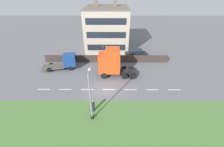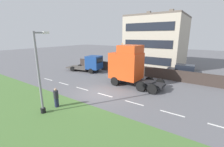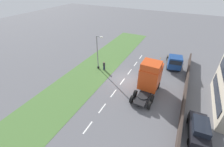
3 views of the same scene
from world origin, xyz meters
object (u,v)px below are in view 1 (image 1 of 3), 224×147
pedestrian (93,106)px  flatbed_truck (67,61)px  lamp_post (91,100)px  parked_car (136,54)px  lorry_cab (111,62)px

pedestrian → flatbed_truck: bearing=28.6°
pedestrian → lamp_post: bearing=179.7°
parked_car → lorry_cab: bearing=137.6°
flatbed_truck → parked_car: bearing=98.0°
lamp_post → pedestrian: lamp_post is taller
flatbed_truck → lamp_post: size_ratio=1.03×
lorry_cab → pedestrian: (-8.45, 2.03, -1.56)m
parked_car → lamp_post: bearing=151.5°
parked_car → lamp_post: (-16.13, 7.08, 1.78)m
parked_car → pedestrian: (-14.99, 7.08, -0.15)m
lamp_post → flatbed_truck: bearing=26.2°
parked_car → lamp_post: size_ratio=0.72×
lorry_cab → lamp_post: 9.81m
lorry_cab → pedestrian: size_ratio=3.92×
parked_car → flatbed_truck: bearing=103.0°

